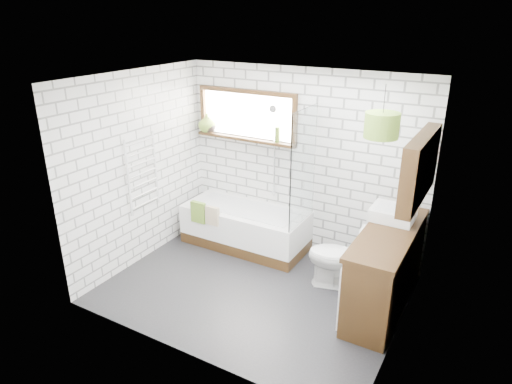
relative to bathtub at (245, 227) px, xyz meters
The scene contains 22 objects.
floor 1.17m from the bathtub, 53.86° to the right, with size 3.40×2.60×0.01m, color black.
ceiling 2.49m from the bathtub, 53.86° to the right, with size 3.40×2.60×0.01m, color white.
wall_back 1.24m from the bathtub, 30.34° to the left, with size 3.40×0.01×2.50m, color white.
wall_front 2.51m from the bathtub, 73.26° to the right, with size 3.40×0.01×2.50m, color white.
wall_left 1.69m from the bathtub, 138.61° to the right, with size 0.01×2.60×2.50m, color white.
wall_right 2.72m from the bathtub, 21.07° to the right, with size 0.01×2.60×2.50m, color white.
window 1.57m from the bathtub, 117.81° to the left, with size 1.52×0.16×0.68m, color black.
towel_radiator 1.63m from the bathtub, 137.35° to the right, with size 0.06×0.52×1.00m, color white.
mirror_cabinet 2.68m from the bathtub, ahead, with size 0.16×1.20×0.70m, color black.
shower_riser 1.15m from the bathtub, 52.26° to the left, with size 0.02×0.02×1.30m, color silver.
bathtub is the anchor object (origin of this frame).
shower_screen 1.34m from the bathtub, ahead, with size 0.02×0.72×1.50m, color white.
towel_green 0.70m from the bathtub, 143.85° to the right, with size 0.22×0.06×0.30m, color #597D25.
towel_beige 0.55m from the bathtub, 127.09° to the right, with size 0.21×0.05×0.27m, color tan.
vanity 2.16m from the bathtub, 12.19° to the right, with size 0.53×1.65×0.94m, color black.
basin 2.17m from the bathtub, ahead, with size 0.47×0.41×0.14m, color white.
tap 2.34m from the bathtub, ahead, with size 0.03×0.03×0.17m, color silver.
toilet 1.58m from the bathtub, 12.18° to the right, with size 0.78×0.44×0.79m, color white.
vase_olive 1.60m from the bathtub, 159.22° to the left, with size 0.25×0.25×0.26m, color olive.
vase_dark 1.56m from the bathtub, 158.51° to the left, with size 0.20×0.20×0.21m, color black.
bottle 1.37m from the bathtub, 44.73° to the left, with size 0.06×0.06×0.20m, color olive.
pendant 2.70m from the bathtub, 16.13° to the right, with size 0.34×0.34×0.25m, color #597D25.
Camera 1 is at (2.37, -4.08, 3.15)m, focal length 32.00 mm.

